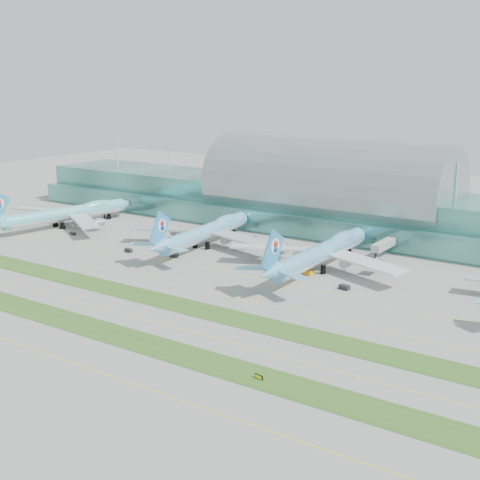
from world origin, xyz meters
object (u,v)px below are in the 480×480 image
Objects in this scene: airliner_b at (206,231)px; airliner_c at (322,251)px; taxiway_sign_east at (259,377)px; airliner_a at (67,213)px; terminal at (328,199)px.

airliner_c is (57.68, -4.03, 0.32)m from airliner_b.
airliner_b reaches higher than taxiway_sign_east.
taxiway_sign_east is at bearing -18.43° from airliner_a.
airliner_c reaches higher than airliner_b.
taxiway_sign_east is (32.33, -93.03, -6.44)m from airliner_c.
airliner_a is 80.26m from airliner_b.
airliner_c is 98.70m from taxiway_sign_east.
taxiway_sign_east is (90.01, -97.06, -6.12)m from airliner_b.
airliner_c reaches higher than taxiway_sign_east.
airliner_a is 192.15m from taxiway_sign_east.
terminal is 66.64m from airliner_b.
airliner_a is (-106.54, -68.17, -7.46)m from terminal.
airliner_c is at bearing 121.46° from taxiway_sign_east.
airliner_c is at bearing -64.35° from terminal.
airliner_b is at bearing 145.14° from taxiway_sign_east.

